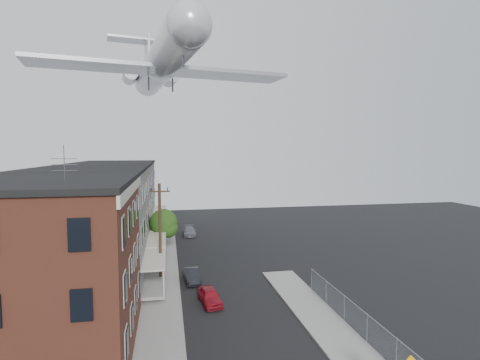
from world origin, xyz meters
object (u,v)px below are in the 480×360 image
object	(u,v)px
car_mid	(192,276)
airplane	(161,64)
utility_pole	(160,232)
street_tree	(165,224)
car_far	(189,231)
car_near	(210,296)

from	to	relation	value
car_mid	airplane	world-z (taller)	airplane
utility_pole	airplane	xyz separation A→B (m)	(0.20, 10.32, 16.86)
street_tree	car_far	distance (m)	9.96
car_mid	street_tree	bearing A→B (deg)	100.10
car_mid	car_far	world-z (taller)	car_far
street_tree	airplane	xyz separation A→B (m)	(-0.13, 0.40, 18.08)
car_near	street_tree	bearing A→B (deg)	95.59
street_tree	airplane	bearing A→B (deg)	108.22
car_near	car_far	size ratio (longest dim) A/B	0.87
street_tree	car_far	world-z (taller)	street_tree
car_mid	car_far	distance (m)	18.89
car_near	car_far	xyz separation A→B (m)	(-0.16, 24.00, -0.01)
utility_pole	car_near	bearing A→B (deg)	-53.47
street_tree	utility_pole	bearing A→B (deg)	-91.89
car_near	utility_pole	bearing A→B (deg)	119.13
utility_pole	car_near	distance (m)	7.57
car_near	airplane	world-z (taller)	airplane
car_far	airplane	xyz separation A→B (m)	(-3.44, -8.55, 20.94)
utility_pole	car_mid	size ratio (longest dim) A/B	2.50
car_near	airplane	size ratio (longest dim) A/B	0.11
airplane	utility_pole	bearing A→B (deg)	-91.09
street_tree	car_mid	bearing A→B (deg)	-76.19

